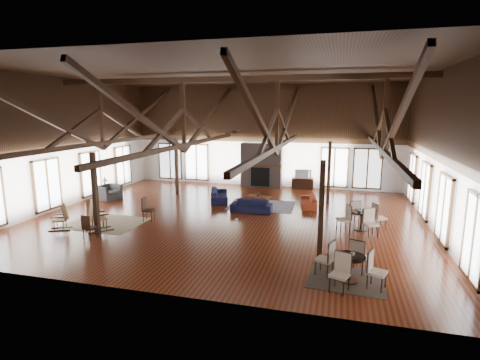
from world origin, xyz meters
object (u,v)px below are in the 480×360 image
(armchair, at_px, (108,192))
(sofa_navy_left, at_px, (219,195))
(cafe_table_near, at_px, (350,264))
(sofa_orange, at_px, (309,201))
(coffee_table, at_px, (258,197))
(tv_console, at_px, (303,183))
(sofa_navy_front, at_px, (251,206))
(cafe_table_far, at_px, (362,217))

(armchair, bearing_deg, sofa_navy_left, -63.35)
(cafe_table_near, bearing_deg, armchair, 151.04)
(sofa_orange, relative_size, coffee_table, 1.43)
(sofa_navy_left, xyz_separation_m, tv_console, (3.76, 4.13, 0.00))
(sofa_navy_front, bearing_deg, cafe_table_far, -19.50)
(sofa_navy_front, relative_size, armchair, 1.64)
(sofa_navy_left, relative_size, tv_console, 1.70)
(sofa_navy_front, bearing_deg, tv_console, 70.83)
(armchair, relative_size, cafe_table_near, 0.58)
(sofa_navy_left, xyz_separation_m, cafe_table_far, (6.69, -3.01, 0.20))
(sofa_navy_front, relative_size, sofa_orange, 1.05)
(sofa_navy_left, distance_m, cafe_table_near, 9.84)
(sofa_navy_front, distance_m, armchair, 7.66)
(sofa_orange, bearing_deg, armchair, -91.39)
(coffee_table, height_order, cafe_table_far, cafe_table_far)
(cafe_table_near, relative_size, tv_console, 1.58)
(coffee_table, relative_size, armchair, 1.09)
(cafe_table_far, bearing_deg, sofa_orange, 126.36)
(cafe_table_far, bearing_deg, armchair, 171.36)
(tv_console, bearing_deg, armchair, -150.64)
(armchair, bearing_deg, sofa_orange, -68.18)
(armchair, xyz_separation_m, tv_console, (9.38, 5.27, -0.06))
(armchair, height_order, tv_console, armchair)
(sofa_navy_front, relative_size, sofa_navy_left, 0.88)
(coffee_table, bearing_deg, armchair, -160.59)
(sofa_orange, bearing_deg, cafe_table_near, 4.52)
(cafe_table_near, bearing_deg, sofa_orange, 102.59)
(cafe_table_far, bearing_deg, sofa_navy_front, 162.83)
(sofa_orange, bearing_deg, sofa_navy_front, -64.37)
(armchair, bearing_deg, cafe_table_far, -83.49)
(cafe_table_near, distance_m, tv_console, 12.04)
(coffee_table, distance_m, tv_console, 4.71)
(sofa_navy_front, distance_m, cafe_table_far, 4.88)
(sofa_navy_front, height_order, cafe_table_near, cafe_table_near)
(coffee_table, xyz_separation_m, armchair, (-7.69, -0.88, -0.01))
(sofa_navy_front, height_order, armchair, armchair)
(sofa_navy_front, relative_size, coffee_table, 1.50)
(armchair, distance_m, tv_console, 10.76)
(armchair, bearing_deg, sofa_navy_front, -78.08)
(sofa_orange, bearing_deg, sofa_navy_left, -97.62)
(sofa_navy_front, distance_m, sofa_orange, 2.90)
(sofa_navy_left, bearing_deg, cafe_table_far, -132.51)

